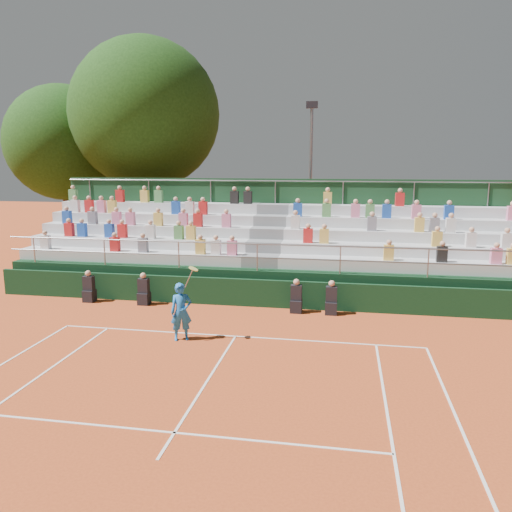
% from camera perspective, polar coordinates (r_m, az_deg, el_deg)
% --- Properties ---
extents(ground, '(90.00, 90.00, 0.00)m').
position_cam_1_polar(ground, '(15.14, -2.35, -9.17)').
color(ground, '#BF4B1F').
rests_on(ground, ground).
extents(courtside_wall, '(20.00, 0.15, 1.00)m').
position_cam_1_polar(courtside_wall, '(17.98, -0.17, -4.25)').
color(courtside_wall, black).
rests_on(courtside_wall, ground).
extents(line_officials, '(9.34, 0.40, 1.19)m').
position_cam_1_polar(line_officials, '(17.88, -5.12, -4.46)').
color(line_officials, black).
rests_on(line_officials, ground).
extents(grandstand, '(20.00, 5.20, 4.40)m').
position_cam_1_polar(grandstand, '(20.97, 1.38, -0.48)').
color(grandstand, black).
rests_on(grandstand, ground).
extents(tennis_player, '(0.90, 0.62, 2.22)m').
position_cam_1_polar(tennis_player, '(14.76, -8.54, -6.30)').
color(tennis_player, blue).
rests_on(tennis_player, ground).
extents(tree_west, '(6.55, 6.55, 9.48)m').
position_cam_1_polar(tree_west, '(31.48, -21.14, 11.93)').
color(tree_west, '#3A2515').
rests_on(tree_west, ground).
extents(tree_east, '(8.05, 8.05, 11.71)m').
position_cam_1_polar(tree_east, '(28.78, -12.54, 15.54)').
color(tree_east, '#3A2515').
rests_on(tree_east, ground).
extents(floodlight_mast, '(0.60, 0.25, 8.25)m').
position_cam_1_polar(floodlight_mast, '(27.32, 6.28, 9.96)').
color(floodlight_mast, gray).
rests_on(floodlight_mast, ground).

